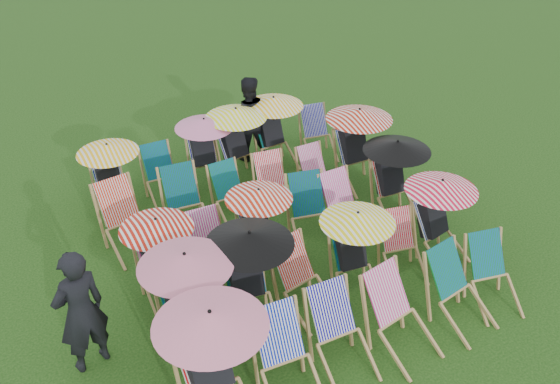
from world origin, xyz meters
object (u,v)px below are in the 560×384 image
deckchair_5 (494,276)px  person_rear (248,119)px  person_left (80,311)px  deckchair_29 (318,134)px  deckchair_0 (215,367)px

deckchair_5 → person_rear: 5.26m
person_left → person_rear: (3.89, 3.64, -0.04)m
deckchair_29 → person_left: size_ratio=0.53×
deckchair_5 → person_rear: (-1.14, 5.12, 0.35)m
deckchair_0 → deckchair_29: 6.08m
person_rear → deckchair_5: bearing=118.8°
person_left → deckchair_5: bearing=148.7°
person_rear → deckchair_29: bearing=172.9°
deckchair_0 → deckchair_5: size_ratio=1.53×
deckchair_29 → person_rear: bearing=165.7°
deckchair_0 → person_rear: (2.84, 5.06, 0.04)m
deckchair_0 → person_left: 1.77m
deckchair_29 → person_left: (-5.09, -3.12, 0.41)m
deckchair_0 → deckchair_5: 3.99m
deckchair_29 → deckchair_5: bearing=-81.6°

